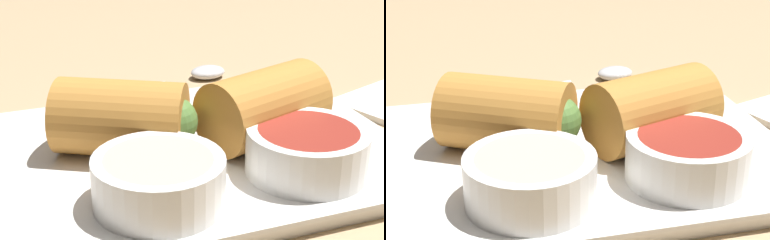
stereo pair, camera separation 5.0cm
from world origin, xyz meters
TOP-DOWN VIEW (x-y plane):
  - table_surface at (0.00, 0.00)cm, footprint 180.00×140.00cm
  - serving_plate at (-0.62, 2.14)cm, footprint 32.00×24.54cm
  - roll_front_left at (4.20, 1.50)cm, footprint 11.13×9.65cm
  - roll_front_right at (-6.77, 2.72)cm, footprint 11.01×8.48cm
  - dipping_bowl_near at (4.34, 9.29)cm, footprint 8.65×8.65cm
  - dipping_bowl_far at (-6.78, 8.75)cm, footprint 8.65×8.65cm
  - spoon at (-7.57, -16.01)cm, footprint 18.24×3.76cm

SIDE VIEW (x-z plane):
  - table_surface at x=0.00cm, z-range 0.00..2.00cm
  - spoon at x=-7.57cm, z-range 1.93..3.25cm
  - serving_plate at x=-0.62cm, z-range 2.01..3.51cm
  - dipping_bowl_near at x=4.34cm, z-range 3.65..6.94cm
  - dipping_bowl_far at x=-6.78cm, z-range 3.65..6.94cm
  - roll_front_left at x=4.20cm, z-range 3.50..9.26cm
  - roll_front_right at x=-6.77cm, z-range 3.50..9.26cm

